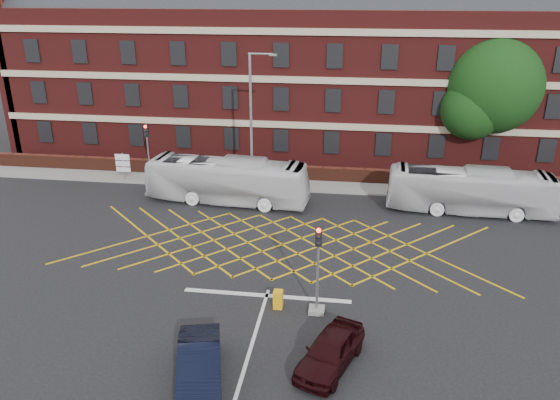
# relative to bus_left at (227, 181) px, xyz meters

# --- Properties ---
(ground) EXTENTS (120.00, 120.00, 0.00)m
(ground) POSITION_rel_bus_left_xyz_m (4.54, -7.98, -1.52)
(ground) COLOR black
(ground) RESTS_ON ground
(victorian_building) EXTENTS (51.00, 12.17, 20.40)m
(victorian_building) POSITION_rel_bus_left_xyz_m (4.79, 14.02, 6.32)
(victorian_building) COLOR #531615
(victorian_building) RESTS_ON ground
(boundary_wall) EXTENTS (56.00, 0.50, 1.10)m
(boundary_wall) POSITION_rel_bus_left_xyz_m (4.54, 5.02, -0.97)
(boundary_wall) COLOR #4A1F13
(boundary_wall) RESTS_ON ground
(far_pavement) EXTENTS (60.00, 3.00, 0.12)m
(far_pavement) POSITION_rel_bus_left_xyz_m (4.54, 4.02, -1.46)
(far_pavement) COLOR slate
(far_pavement) RESTS_ON ground
(box_junction_hatching) EXTENTS (8.22, 8.22, 0.02)m
(box_junction_hatching) POSITION_rel_bus_left_xyz_m (4.54, -5.98, -1.51)
(box_junction_hatching) COLOR #CC990C
(box_junction_hatching) RESTS_ON ground
(stop_line) EXTENTS (8.00, 0.30, 0.02)m
(stop_line) POSITION_rel_bus_left_xyz_m (4.54, -11.48, -1.51)
(stop_line) COLOR silver
(stop_line) RESTS_ON ground
(centre_line) EXTENTS (0.15, 14.00, 0.02)m
(centre_line) POSITION_rel_bus_left_xyz_m (4.54, -17.98, -1.51)
(centre_line) COLOR silver
(centre_line) RESTS_ON ground
(bus_left) EXTENTS (11.10, 3.56, 3.04)m
(bus_left) POSITION_rel_bus_left_xyz_m (0.00, 0.00, 0.00)
(bus_left) COLOR silver
(bus_left) RESTS_ON ground
(bus_right) EXTENTS (10.54, 3.00, 2.90)m
(bus_right) POSITION_rel_bus_left_xyz_m (15.79, 0.43, -0.07)
(bus_right) COLOR silver
(bus_right) RESTS_ON ground
(car_navy) EXTENTS (2.67, 4.75, 1.48)m
(car_navy) POSITION_rel_bus_left_xyz_m (3.07, -17.77, -0.78)
(car_navy) COLOR black
(car_navy) RESTS_ON ground
(car_maroon) EXTENTS (2.95, 4.34, 1.37)m
(car_maroon) POSITION_rel_bus_left_xyz_m (7.78, -16.14, -0.83)
(car_maroon) COLOR black
(car_maroon) RESTS_ON ground
(deciduous_tree) EXTENTS (7.36, 6.98, 10.28)m
(deciduous_tree) POSITION_rel_bus_left_xyz_m (18.19, 8.50, 4.77)
(deciduous_tree) COLOR black
(deciduous_tree) RESTS_ON ground
(traffic_light_near) EXTENTS (0.70, 0.70, 4.27)m
(traffic_light_near) POSITION_rel_bus_left_xyz_m (6.99, -12.52, 0.25)
(traffic_light_near) COLOR slate
(traffic_light_near) RESTS_ON ground
(traffic_light_far) EXTENTS (0.70, 0.70, 4.27)m
(traffic_light_far) POSITION_rel_bus_left_xyz_m (-6.80, 3.59, 0.25)
(traffic_light_far) COLOR slate
(traffic_light_far) RESTS_ON ground
(street_lamp) EXTENTS (2.25, 1.00, 9.69)m
(street_lamp) POSITION_rel_bus_left_xyz_m (1.47, 1.52, 1.88)
(street_lamp) COLOR slate
(street_lamp) RESTS_ON ground
(direction_signs) EXTENTS (1.10, 0.16, 2.20)m
(direction_signs) POSITION_rel_bus_left_xyz_m (-8.57, 2.92, -0.14)
(direction_signs) COLOR gray
(direction_signs) RESTS_ON ground
(utility_cabinet) EXTENTS (0.42, 0.44, 0.86)m
(utility_cabinet) POSITION_rel_bus_left_xyz_m (5.22, -12.39, -1.09)
(utility_cabinet) COLOR #E7A70D
(utility_cabinet) RESTS_ON ground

